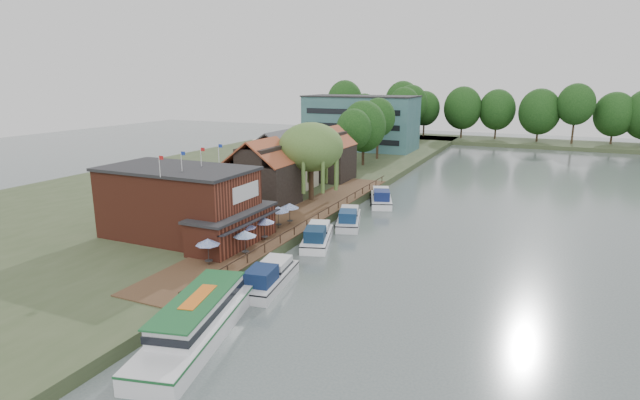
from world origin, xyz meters
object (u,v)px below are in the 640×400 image
at_px(hotel_block, 361,122).
at_px(umbrella_3, 265,229).
at_px(cottage_a, 262,173).
at_px(cruiser_0, 269,274).
at_px(cottage_c, 329,154).
at_px(cruiser_1, 317,234).
at_px(willow, 311,162).
at_px(tour_boat, 195,320).
at_px(umbrella_0, 208,252).
at_px(cottage_b, 280,160).
at_px(pub, 194,204).
at_px(umbrella_4, 278,217).
at_px(umbrella_1, 245,243).
at_px(cruiser_3, 381,196).
at_px(cruiser_2, 349,216).
at_px(umbrella_5, 290,214).
at_px(umbrella_2, 245,234).
at_px(swan, 219,297).

xyz_separation_m(hotel_block, umbrella_3, (14.80, -68.78, -4.86)).
distance_m(cottage_a, cruiser_0, 24.39).
height_order(cottage_c, cruiser_1, cottage_c).
relative_size(willow, tour_boat, 0.78).
distance_m(umbrella_0, tour_boat, 11.23).
height_order(cottage_b, umbrella_3, cottage_b).
bearing_deg(pub, willow, 80.07).
bearing_deg(umbrella_4, umbrella_1, -80.47).
bearing_deg(tour_boat, hotel_block, 89.45).
bearing_deg(willow, cruiser_1, -62.16).
distance_m(cottage_b, cruiser_3, 16.08).
bearing_deg(umbrella_0, cottage_a, 108.26).
bearing_deg(cottage_a, tour_boat, -67.00).
relative_size(cruiser_1, cruiser_2, 1.02).
bearing_deg(umbrella_5, cruiser_3, 73.49).
xyz_separation_m(hotel_block, umbrella_5, (14.38, -62.60, -4.86)).
height_order(willow, umbrella_1, willow).
xyz_separation_m(umbrella_1, tour_boat, (4.36, -12.81, -0.84)).
bearing_deg(umbrella_3, umbrella_5, 93.88).
distance_m(pub, cottage_a, 15.05).
distance_m(umbrella_3, umbrella_5, 6.20).
bearing_deg(umbrella_1, umbrella_5, 95.63).
distance_m(umbrella_2, cruiser_3, 26.45).
distance_m(cottage_c, umbrella_1, 37.23).
bearing_deg(cruiser_2, umbrella_4, -142.20).
xyz_separation_m(cottage_a, cottage_c, (1.00, 19.00, 0.00)).
height_order(hotel_block, umbrella_4, hotel_block).
bearing_deg(cruiser_1, umbrella_2, -143.63).
height_order(cottage_c, swan, cottage_c).
height_order(hotel_block, swan, hotel_block).
xyz_separation_m(cottage_b, cruiser_2, (15.19, -10.78, -4.18)).
xyz_separation_m(cottage_b, willow, (7.50, -5.00, 0.96)).
bearing_deg(umbrella_0, umbrella_3, 83.00).
distance_m(hotel_block, tour_boat, 88.60).
distance_m(willow, cruiser_3, 11.11).
xyz_separation_m(willow, cruiser_2, (7.69, -5.78, -5.14)).
bearing_deg(cottage_a, umbrella_5, -41.79).
distance_m(cottage_a, umbrella_0, 22.00).
xyz_separation_m(pub, umbrella_1, (7.44, -2.36, -2.36)).
relative_size(pub, willow, 1.92).
bearing_deg(cruiser_0, swan, -128.08).
xyz_separation_m(pub, cruiser_3, (11.53, 25.76, -3.51)).
relative_size(cottage_b, umbrella_0, 4.04).
distance_m(cruiser_3, swan, 35.18).
xyz_separation_m(umbrella_2, swan, (3.50, -9.27, -2.07)).
relative_size(pub, swan, 45.45).
xyz_separation_m(umbrella_1, cruiser_3, (4.09, 28.12, -1.15)).
xyz_separation_m(umbrella_0, umbrella_5, (0.55, 14.10, 0.00)).
bearing_deg(willow, umbrella_3, -79.48).
relative_size(hotel_block, cruiser_1, 2.77).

